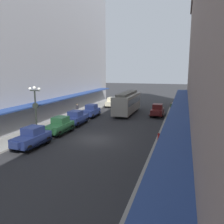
# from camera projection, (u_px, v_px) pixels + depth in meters

# --- Properties ---
(ground_plane) EXTENTS (200.00, 200.00, 0.00)m
(ground_plane) POSITION_uv_depth(u_px,v_px,m) (94.00, 139.00, 23.64)
(ground_plane) COLOR #2D2D30
(sidewalk_left) EXTENTS (3.00, 60.00, 0.15)m
(sidewalk_left) POSITION_uv_depth(u_px,v_px,m) (32.00, 133.00, 25.82)
(sidewalk_left) COLOR #99968E
(sidewalk_left) RESTS_ON ground
(sidewalk_right) EXTENTS (3.00, 60.00, 0.15)m
(sidewalk_right) POSITION_uv_depth(u_px,v_px,m) (170.00, 146.00, 21.42)
(sidewalk_right) COLOR #99968E
(sidewalk_right) RESTS_ON ground
(building_row_left) EXTENTS (4.30, 60.00, 25.14)m
(building_row_left) POSITION_uv_depth(u_px,v_px,m) (2.00, 16.00, 24.40)
(building_row_left) COLOR #939399
(building_row_left) RESTS_ON ground
(building_row_right) EXTENTS (4.30, 60.00, 18.71)m
(building_row_right) POSITION_uv_depth(u_px,v_px,m) (210.00, 40.00, 18.96)
(building_row_right) COLOR gray
(building_row_right) RESTS_ON ground
(parked_car_0) EXTENTS (2.18, 4.27, 1.84)m
(parked_car_0) POSITION_uv_depth(u_px,v_px,m) (76.00, 117.00, 29.87)
(parked_car_0) COLOR #19234C
(parked_car_0) RESTS_ON ground
(parked_car_1) EXTENTS (2.16, 4.27, 1.84)m
(parked_car_1) POSITION_uv_depth(u_px,v_px,m) (112.00, 102.00, 44.48)
(parked_car_1) COLOR beige
(parked_car_1) RESTS_ON ground
(parked_car_2) EXTENTS (2.19, 4.28, 1.84)m
(parked_car_2) POSITION_uv_depth(u_px,v_px,m) (157.00, 110.00, 35.44)
(parked_car_2) COLOR #591919
(parked_car_2) RESTS_ON ground
(parked_car_3) EXTENTS (2.20, 4.28, 1.84)m
(parked_car_3) POSITION_uv_depth(u_px,v_px,m) (91.00, 110.00, 35.01)
(parked_car_3) COLOR #19234C
(parked_car_3) RESTS_ON ground
(parked_car_4) EXTENTS (2.19, 4.28, 1.84)m
(parked_car_4) POSITION_uv_depth(u_px,v_px,m) (60.00, 125.00, 25.72)
(parked_car_4) COLOR #193D23
(parked_car_4) RESTS_ON ground
(parked_car_5) EXTENTS (2.28, 4.31, 1.84)m
(parked_car_5) POSITION_uv_depth(u_px,v_px,m) (32.00, 137.00, 21.22)
(parked_car_5) COLOR #19234C
(parked_car_5) RESTS_ON ground
(streetcar) EXTENTS (2.54, 9.60, 3.46)m
(streetcar) POSITION_uv_depth(u_px,v_px,m) (127.00, 102.00, 37.21)
(streetcar) COLOR #ADA899
(streetcar) RESTS_ON ground
(lamp_post_with_clock) EXTENTS (1.42, 0.44, 5.16)m
(lamp_post_with_clock) POSITION_uv_depth(u_px,v_px,m) (36.00, 108.00, 24.48)
(lamp_post_with_clock) COLOR black
(lamp_post_with_clock) RESTS_ON sidewalk_left
(fire_hydrant) EXTENTS (0.24, 0.24, 0.82)m
(fire_hydrant) POSITION_uv_depth(u_px,v_px,m) (159.00, 137.00, 22.49)
(fire_hydrant) COLOR #B21E19
(fire_hydrant) RESTS_ON sidewalk_right
(pedestrian_0) EXTENTS (0.36, 0.24, 1.64)m
(pedestrian_0) POSITION_uv_depth(u_px,v_px,m) (182.00, 132.00, 22.80)
(pedestrian_0) COLOR #2D2D33
(pedestrian_0) RESTS_ON sidewalk_right
(pedestrian_1) EXTENTS (0.36, 0.28, 1.67)m
(pedestrian_1) POSITION_uv_depth(u_px,v_px,m) (184.00, 112.00, 33.17)
(pedestrian_1) COLOR slate
(pedestrian_1) RESTS_ON sidewalk_right
(pedestrian_2) EXTENTS (0.36, 0.28, 1.67)m
(pedestrian_2) POSITION_uv_depth(u_px,v_px,m) (77.00, 109.00, 36.07)
(pedestrian_2) COLOR slate
(pedestrian_2) RESTS_ON sidewalk_left
(pedestrian_3) EXTENTS (0.36, 0.24, 1.64)m
(pedestrian_3) POSITION_uv_depth(u_px,v_px,m) (169.00, 137.00, 20.96)
(pedestrian_3) COLOR slate
(pedestrian_3) RESTS_ON sidewalk_right
(pedestrian_4) EXTENTS (0.36, 0.24, 1.64)m
(pedestrian_4) POSITION_uv_depth(u_px,v_px,m) (169.00, 122.00, 26.89)
(pedestrian_4) COLOR #2D2D33
(pedestrian_4) RESTS_ON sidewalk_right
(pedestrian_5) EXTENTS (0.36, 0.28, 1.67)m
(pedestrian_5) POSITION_uv_depth(u_px,v_px,m) (171.00, 107.00, 37.82)
(pedestrian_5) COLOR #4C4238
(pedestrian_5) RESTS_ON sidewalk_right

